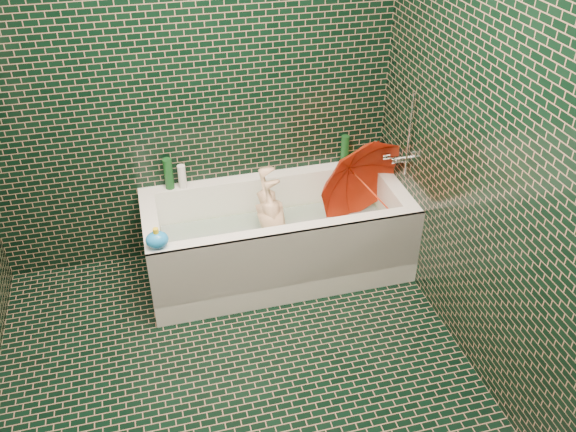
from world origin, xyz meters
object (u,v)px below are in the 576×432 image
object	(u,v)px
child	(277,233)
bathtub	(278,244)
rubber_duck	(358,159)
umbrella	(371,191)
bath_toy	(157,240)

from	to	relation	value
child	bathtub	bearing A→B (deg)	131.73
child	rubber_duck	xyz separation A→B (m)	(0.67, 0.34, 0.28)
child	umbrella	size ratio (longest dim) A/B	1.43
bathtub	umbrella	size ratio (longest dim) A/B	2.75
bath_toy	rubber_duck	bearing A→B (deg)	6.38
child	umbrella	distance (m)	0.67
child	bath_toy	distance (m)	0.87
child	bath_toy	size ratio (longest dim) A/B	5.72
umbrella	rubber_duck	size ratio (longest dim) A/B	5.81
rubber_duck	bath_toy	size ratio (longest dim) A/B	0.69
umbrella	rubber_duck	xyz separation A→B (m)	(0.06, 0.39, 0.02)
bathtub	umbrella	world-z (taller)	umbrella
bathtub	bath_toy	size ratio (longest dim) A/B	10.99
rubber_duck	umbrella	bearing A→B (deg)	-102.87
bathtub	bath_toy	world-z (taller)	bath_toy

